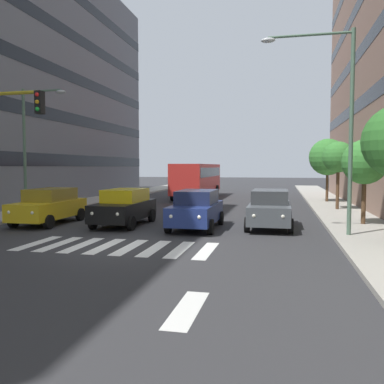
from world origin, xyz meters
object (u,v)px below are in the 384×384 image
object	(u,v)px
street_lamp_left	(336,110)
street_tree_1	(365,162)
car_3	(49,206)
car_0	(270,208)
car_2	(125,207)
street_tree_2	(338,157)
street_lamp_right	(31,138)
bus_behind_traffic	(197,177)
street_tree_3	(328,157)
car_1	(196,209)

from	to	relation	value
street_lamp_left	street_tree_1	size ratio (longest dim) A/B	2.02
car_3	street_tree_1	world-z (taller)	street_tree_1
car_0	car_3	distance (m)	10.59
car_2	street_tree_2	distance (m)	13.82
car_2	car_0	bearing A→B (deg)	-174.45
car_3	street_lamp_right	xyz separation A→B (m)	(2.24, -2.00, 3.44)
street_lamp_left	street_tree_1	bearing A→B (deg)	-117.36
bus_behind_traffic	street_tree_1	bearing A→B (deg)	125.44
street_tree_2	car_3	bearing A→B (deg)	31.03
street_lamp_right	street_tree_1	world-z (taller)	street_lamp_right
street_tree_3	street_lamp_right	bearing A→B (deg)	36.42
street_lamp_left	street_tree_1	world-z (taller)	street_lamp_left
car_0	bus_behind_traffic	size ratio (longest dim) A/B	0.42
car_2	street_lamp_left	xyz separation A→B (m)	(-9.28, 1.51, 4.08)
car_0	street_lamp_left	xyz separation A→B (m)	(-2.51, 2.17, 4.08)
street_tree_2	street_tree_3	xyz separation A→B (m)	(0.02, -5.62, 0.14)
car_2	street_tree_1	bearing A→B (deg)	-170.73
bus_behind_traffic	car_3	bearing A→B (deg)	77.89
street_lamp_left	car_0	bearing A→B (deg)	-40.84
car_1	bus_behind_traffic	bearing A→B (deg)	-78.54
car_0	car_2	bearing A→B (deg)	5.55
car_0	street_lamp_left	bearing A→B (deg)	139.16
street_lamp_left	bus_behind_traffic	bearing A→B (deg)	-63.66
street_tree_3	car_3	bearing A→B (deg)	44.72
bus_behind_traffic	street_tree_3	xyz separation A→B (m)	(-10.69, 3.24, 1.64)
street_tree_1	street_tree_2	xyz separation A→B (m)	(0.28, -6.58, 0.37)
street_lamp_right	street_tree_3	distance (m)	20.78
car_0	car_2	xyz separation A→B (m)	(6.77, 0.66, 0.00)
car_2	street_tree_3	world-z (taller)	street_tree_3
street_lamp_left	street_tree_2	bearing A→B (deg)	-98.23
car_1	street_tree_2	size ratio (longest dim) A/B	1.06
car_3	street_tree_3	bearing A→B (deg)	-135.28
car_2	bus_behind_traffic	xyz separation A→B (m)	(-0.00, -17.23, 0.97)
street_tree_1	street_tree_2	world-z (taller)	street_tree_2
car_2	car_3	bearing A→B (deg)	5.13
bus_behind_traffic	street_tree_1	distance (m)	18.98
street_tree_1	car_2	bearing A→B (deg)	9.27
bus_behind_traffic	street_tree_2	distance (m)	13.98
car_1	car_0	bearing A→B (deg)	-164.03
street_tree_3	car_1	bearing A→B (deg)	63.37
car_1	car_3	xyz separation A→B (m)	(7.32, 0.07, 0.00)
street_lamp_right	car_3	bearing A→B (deg)	138.32
car_2	car_3	distance (m)	3.79
street_tree_2	street_tree_3	distance (m)	5.62
car_0	bus_behind_traffic	bearing A→B (deg)	-67.77
street_tree_1	car_1	bearing A→B (deg)	15.45
street_lamp_right	car_2	bearing A→B (deg)	164.58
bus_behind_traffic	street_lamp_left	bearing A→B (deg)	116.34
street_tree_2	street_tree_3	bearing A→B (deg)	-89.85
car_0	street_tree_2	world-z (taller)	street_tree_2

